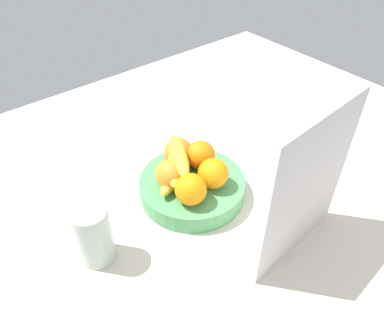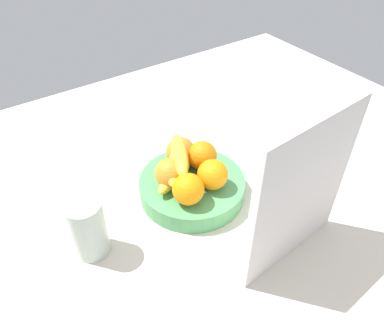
{
  "view_description": "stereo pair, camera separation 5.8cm",
  "coord_description": "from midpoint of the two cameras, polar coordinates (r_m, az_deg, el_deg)",
  "views": [
    {
      "loc": [
        47.77,
        56.76,
        70.22
      ],
      "look_at": [
        2.85,
        1.52,
        9.04
      ],
      "focal_mm": 35.39,
      "sensor_mm": 36.0,
      "label": 1
    },
    {
      "loc": [
        43.12,
        60.24,
        70.22
      ],
      "look_at": [
        2.85,
        1.52,
        9.04
      ],
      "focal_mm": 35.39,
      "sensor_mm": 36.0,
      "label": 2
    }
  ],
  "objects": [
    {
      "name": "orange_back_left",
      "position": [
        0.93,
        -1.49,
        -0.84
      ],
      "size": [
        7.67,
        7.67,
        7.67
      ],
      "primitive_type": "sphere",
      "color": "orange",
      "rests_on": "fruit_bowl"
    },
    {
      "name": "orange_center",
      "position": [
        0.99,
        -0.07,
        2.47
      ],
      "size": [
        7.67,
        7.67,
        7.67
      ],
      "primitive_type": "sphere",
      "color": "orange",
      "rests_on": "fruit_bowl"
    },
    {
      "name": "banana_bunch",
      "position": [
        0.95,
        -0.45,
        0.63
      ],
      "size": [
        16.83,
        16.98,
        8.4
      ],
      "color": "yellow",
      "rests_on": "fruit_bowl"
    },
    {
      "name": "ground_plane",
      "position": [
        1.03,
        2.45,
        -3.45
      ],
      "size": [
        180.0,
        140.0,
        3.0
      ],
      "primitive_type": "cube",
      "color": "beige"
    },
    {
      "name": "thermos_tumbler",
      "position": [
        0.85,
        -13.48,
        -8.9
      ],
      "size": [
        7.88,
        7.88,
        14.59
      ],
      "primitive_type": "cylinder",
      "color": "#B0C0B3",
      "rests_on": "ground_plane"
    },
    {
      "name": "orange_front_left",
      "position": [
        0.92,
        4.85,
        -1.07
      ],
      "size": [
        7.67,
        7.67,
        7.67
      ],
      "primitive_type": "sphere",
      "color": "orange",
      "rests_on": "fruit_bowl"
    },
    {
      "name": "fruit_bowl",
      "position": [
        0.98,
        1.69,
        -2.93
      ],
      "size": [
        27.16,
        27.16,
        5.04
      ],
      "primitive_type": "cylinder",
      "color": "#4E9B5D",
      "rests_on": "ground_plane"
    },
    {
      "name": "orange_front_right",
      "position": [
        0.98,
        3.25,
        1.84
      ],
      "size": [
        7.67,
        7.67,
        7.67
      ],
      "primitive_type": "sphere",
      "color": "orange",
      "rests_on": "fruit_bowl"
    },
    {
      "name": "orange_back_right",
      "position": [
        0.88,
        1.3,
        -3.27
      ],
      "size": [
        7.67,
        7.67,
        7.67
      ],
      "primitive_type": "sphere",
      "color": "orange",
      "rests_on": "fruit_bowl"
    },
    {
      "name": "cutting_board",
      "position": [
        0.78,
        18.15,
        -3.86
      ],
      "size": [
        28.06,
        3.93,
        36.0
      ],
      "primitive_type": "cube",
      "rotation": [
        0.0,
        0.0,
        0.08
      ],
      "color": "white",
      "rests_on": "ground_plane"
    }
  ]
}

